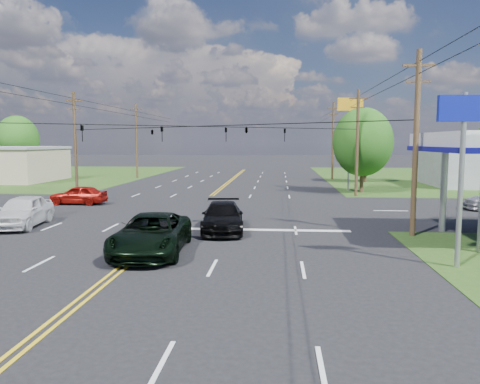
# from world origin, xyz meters

# --- Properties ---
(ground) EXTENTS (280.00, 280.00, 0.00)m
(ground) POSITION_xyz_m (0.00, 12.00, 0.00)
(ground) COLOR black
(ground) RESTS_ON ground
(grass_nw) EXTENTS (46.00, 48.00, 0.03)m
(grass_nw) POSITION_xyz_m (-35.00, 44.00, 0.00)
(grass_nw) COLOR #214315
(grass_nw) RESTS_ON ground
(stop_bar) EXTENTS (10.00, 0.50, 0.02)m
(stop_bar) POSITION_xyz_m (5.00, 4.00, 0.00)
(stop_bar) COLOR silver
(stop_bar) RESTS_ON ground
(pole_se) EXTENTS (1.60, 0.28, 9.50)m
(pole_se) POSITION_xyz_m (13.00, 3.00, 4.92)
(pole_se) COLOR #3E291A
(pole_se) RESTS_ON ground
(pole_nw) EXTENTS (1.60, 0.28, 9.50)m
(pole_nw) POSITION_xyz_m (-13.00, 21.00, 4.92)
(pole_nw) COLOR #3E291A
(pole_nw) RESTS_ON ground
(pole_ne) EXTENTS (1.60, 0.28, 9.50)m
(pole_ne) POSITION_xyz_m (13.00, 21.00, 4.92)
(pole_ne) COLOR #3E291A
(pole_ne) RESTS_ON ground
(pole_left_far) EXTENTS (1.60, 0.28, 10.00)m
(pole_left_far) POSITION_xyz_m (-13.00, 40.00, 5.17)
(pole_left_far) COLOR #3E291A
(pole_left_far) RESTS_ON ground
(pole_right_far) EXTENTS (1.60, 0.28, 10.00)m
(pole_right_far) POSITION_xyz_m (13.00, 40.00, 5.17)
(pole_right_far) COLOR #3E291A
(pole_right_far) RESTS_ON ground
(span_wire_signals) EXTENTS (26.00, 18.00, 1.13)m
(span_wire_signals) POSITION_xyz_m (0.00, 12.00, 6.00)
(span_wire_signals) COLOR black
(span_wire_signals) RESTS_ON ground
(power_lines) EXTENTS (26.04, 100.00, 0.64)m
(power_lines) POSITION_xyz_m (0.00, 10.00, 8.60)
(power_lines) COLOR black
(power_lines) RESTS_ON ground
(tree_right_a) EXTENTS (5.70, 5.70, 8.18)m
(tree_right_a) POSITION_xyz_m (14.00, 24.00, 4.87)
(tree_right_a) COLOR #3E291A
(tree_right_a) RESTS_ON ground
(tree_right_b) EXTENTS (4.94, 4.94, 7.09)m
(tree_right_b) POSITION_xyz_m (16.50, 36.00, 4.22)
(tree_right_b) COLOR #3E291A
(tree_right_b) RESTS_ON ground
(tree_far_l) EXTENTS (6.08, 6.08, 8.72)m
(tree_far_l) POSITION_xyz_m (-32.00, 44.00, 5.19)
(tree_far_l) COLOR #3E291A
(tree_far_l) RESTS_ON ground
(pickup_dkgreen) EXTENTS (3.22, 6.37, 1.73)m
(pickup_dkgreen) POSITION_xyz_m (0.50, -1.83, 0.86)
(pickup_dkgreen) COLOR black
(pickup_dkgreen) RESTS_ON ground
(suv_black) EXTENTS (2.73, 5.63, 1.58)m
(suv_black) POSITION_xyz_m (3.00, 3.50, 0.79)
(suv_black) COLOR black
(suv_black) RESTS_ON ground
(pickup_white) EXTENTS (2.84, 5.55, 1.81)m
(pickup_white) POSITION_xyz_m (-8.69, 4.00, 0.90)
(pickup_white) COLOR silver
(pickup_white) RESTS_ON ground
(sedan_red) EXTENTS (4.38, 1.79, 1.49)m
(sedan_red) POSITION_xyz_m (-9.62, 13.63, 0.74)
(sedan_red) COLOR #96100A
(sedan_red) RESTS_ON ground
(polesign_se) EXTENTS (1.99, 0.34, 6.74)m
(polesign_se) POSITION_xyz_m (13.00, -3.15, 5.15)
(polesign_se) COLOR #A5A5AA
(polesign_se) RESTS_ON ground
(polesign_ne) EXTENTS (2.53, 0.40, 9.20)m
(polesign_ne) POSITION_xyz_m (13.00, 25.78, 7.31)
(polesign_ne) COLOR #A5A5AA
(polesign_ne) RESTS_ON ground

